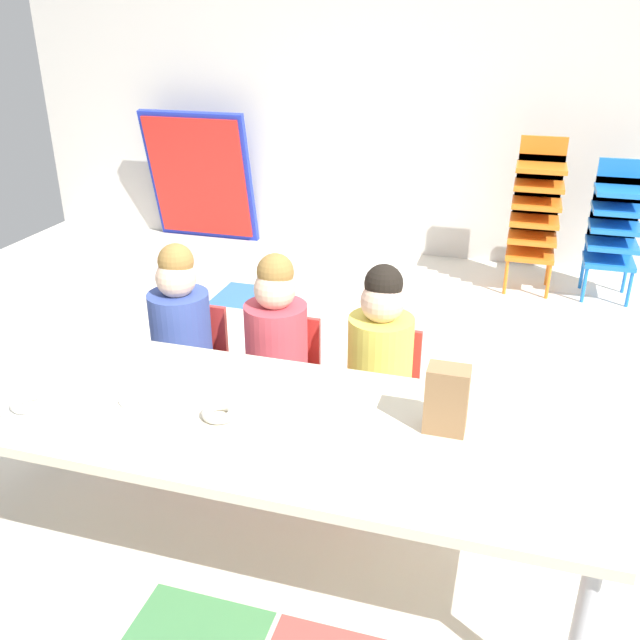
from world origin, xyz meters
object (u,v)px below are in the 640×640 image
at_px(paper_bag_brown, 447,399).
at_px(kid_chair_orange_stack, 536,208).
at_px(donut_powdered_loose, 220,413).
at_px(paper_plate_center_table, 146,397).
at_px(seated_child_middle_seat, 277,339).
at_px(craft_table, 260,426).
at_px(paper_plate_near_edge, 30,408).
at_px(seated_child_near_camera, 182,326).
at_px(kid_chair_blue_stack, 615,223).
at_px(folded_activity_table, 200,178).
at_px(seated_child_far_right, 381,353).
at_px(donut_powdered_on_plate, 29,403).

bearing_deg(paper_bag_brown, kid_chair_orange_stack, 84.78).
bearing_deg(donut_powdered_loose, paper_plate_center_table, 173.32).
bearing_deg(seated_child_middle_seat, kid_chair_orange_stack, 66.67).
relative_size(craft_table, paper_bag_brown, 9.96).
bearing_deg(paper_plate_near_edge, seated_child_middle_seat, 53.99).
bearing_deg(donut_powdered_loose, craft_table, 20.14).
height_order(kid_chair_orange_stack, donut_powdered_loose, kid_chair_orange_stack).
height_order(craft_table, donut_powdered_loose, donut_powdered_loose).
bearing_deg(kid_chair_orange_stack, seated_child_middle_seat, -113.33).
relative_size(craft_table, paper_plate_near_edge, 12.18).
bearing_deg(paper_plate_center_table, craft_table, 1.47).
bearing_deg(craft_table, seated_child_near_camera, 134.31).
xyz_separation_m(paper_bag_brown, paper_plate_near_edge, (-1.33, -0.27, -0.11)).
relative_size(seated_child_near_camera, paper_plate_near_edge, 5.10).
relative_size(craft_table, kid_chair_blue_stack, 2.38).
bearing_deg(folded_activity_table, seated_child_far_right, -52.18).
xyz_separation_m(donut_powdered_on_plate, donut_powdered_loose, (0.62, 0.14, -0.01)).
distance_m(craft_table, paper_plate_near_edge, 0.77).
relative_size(seated_child_far_right, kid_chair_blue_stack, 1.00).
bearing_deg(donut_powdered_loose, donut_powdered_on_plate, -167.63).
bearing_deg(seated_child_far_right, donut_powdered_loose, -120.85).
relative_size(craft_table, seated_child_far_right, 2.39).
height_order(seated_child_middle_seat, paper_plate_center_table, seated_child_middle_seat).
bearing_deg(donut_powdered_on_plate, seated_child_near_camera, 79.91).
xyz_separation_m(kid_chair_orange_stack, kid_chair_blue_stack, (0.51, -0.00, -0.06)).
xyz_separation_m(craft_table, paper_bag_brown, (0.59, 0.09, 0.15)).
distance_m(kid_chair_blue_stack, paper_bag_brown, 2.99).
bearing_deg(paper_bag_brown, seated_child_middle_seat, 144.96).
distance_m(seated_child_middle_seat, paper_bag_brown, 0.93).
distance_m(seated_child_near_camera, seated_child_middle_seat, 0.44).
bearing_deg(craft_table, seated_child_middle_seat, 104.91).
bearing_deg(seated_child_far_right, kid_chair_blue_stack, 65.19).
xyz_separation_m(kid_chair_blue_stack, donut_powdered_loose, (-1.48, -3.01, 0.09)).
distance_m(craft_table, seated_child_near_camera, 0.86).
distance_m(seated_child_near_camera, folded_activity_table, 2.96).
xyz_separation_m(paper_plate_near_edge, paper_plate_center_table, (0.33, 0.17, 0.00)).
bearing_deg(donut_powdered_loose, folded_activity_table, 116.83).
xyz_separation_m(seated_child_far_right, donut_powdered_on_plate, (-1.02, -0.80, 0.06)).
height_order(folded_activity_table, paper_plate_near_edge, folded_activity_table).
distance_m(seated_child_far_right, kid_chair_orange_stack, 2.42).
height_order(craft_table, paper_bag_brown, paper_bag_brown).
relative_size(craft_table, donut_powdered_on_plate, 18.38).
relative_size(seated_child_near_camera, donut_powdered_loose, 7.77).
relative_size(seated_child_near_camera, seated_child_middle_seat, 1.00).
bearing_deg(seated_child_far_right, paper_bag_brown, -59.28).
xyz_separation_m(seated_child_near_camera, seated_child_middle_seat, (0.44, 0.00, 0.00)).
height_order(seated_child_near_camera, seated_child_middle_seat, same).
distance_m(seated_child_far_right, folded_activity_table, 3.42).
bearing_deg(kid_chair_orange_stack, seated_child_near_camera, -121.70).
bearing_deg(kid_chair_blue_stack, paper_plate_center_table, -120.74).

